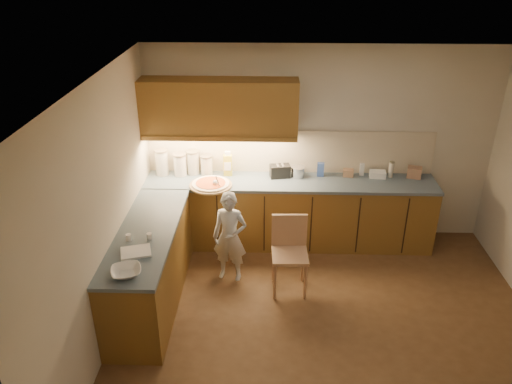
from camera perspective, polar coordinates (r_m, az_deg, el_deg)
room at (r=4.64m, az=9.46°, el=0.70°), size 4.54×4.50×2.62m
l_counter at (r=6.28m, az=-1.11°, el=-4.20°), size 3.77×2.62×0.92m
backsplash at (r=6.60m, az=3.92°, el=4.63°), size 3.75×0.02×0.58m
upper_cabinets at (r=6.27m, az=-4.22°, el=9.60°), size 1.95×0.36×0.73m
pizza_on_board at (r=6.31m, az=-5.17°, el=0.87°), size 0.54×0.54×0.22m
child at (r=5.91m, az=-3.00°, el=-5.16°), size 0.46×0.35×1.13m
wooden_chair at (r=5.78m, az=3.85°, el=-6.43°), size 0.42×0.42×0.91m
mixing_bowl at (r=4.81m, az=-14.62°, el=-8.82°), size 0.35×0.35×0.07m
canister_a at (r=6.66m, az=-10.73°, el=3.37°), size 0.18×0.18×0.35m
canister_b at (r=6.62m, az=-8.67°, el=3.13°), size 0.17×0.17×0.30m
canister_c at (r=6.64m, az=-7.21°, el=3.40°), size 0.17×0.17×0.32m
canister_d at (r=6.61m, az=-5.67°, el=3.12°), size 0.16×0.16×0.27m
oil_jug at (r=6.55m, az=-3.24°, el=3.17°), size 0.11×0.08×0.34m
toaster at (r=6.52m, az=2.77°, el=2.41°), size 0.28×0.19×0.17m
steel_pot at (r=6.55m, az=4.81°, el=2.32°), size 0.18×0.18×0.14m
blue_box at (r=6.60m, az=7.39°, el=2.57°), size 0.10×0.07×0.18m
card_box_a at (r=6.66m, az=10.50°, el=2.16°), size 0.15×0.12×0.10m
white_bottle at (r=6.72m, az=12.00°, el=2.55°), size 0.06×0.06×0.16m
flat_pack at (r=6.72m, az=13.72°, el=2.00°), size 0.22×0.16×0.08m
tall_jar at (r=6.74m, az=15.18°, el=2.52°), size 0.07×0.07×0.22m
card_box_b at (r=6.83m, az=17.64°, el=2.16°), size 0.21×0.19×0.14m
dough_cloth at (r=5.11m, az=-13.57°, el=-6.67°), size 0.35×0.30×0.02m
spice_jar_a at (r=5.31m, az=-14.35°, el=-5.07°), size 0.07×0.07×0.07m
spice_jar_b at (r=5.29m, az=-12.09°, el=-4.99°), size 0.06×0.06×0.07m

